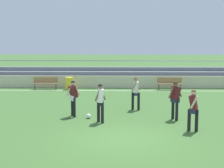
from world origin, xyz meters
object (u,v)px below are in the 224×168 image
Objects in this scene: player_white_challenging at (100,100)px; player_dark_dropping_back at (175,97)px; bleacher_stand at (75,75)px; player_dark_deep_cover at (193,107)px; player_dark_wide_right at (73,95)px; bench_far_left at (170,82)px; soccer_ball at (89,116)px; bench_far_right at (46,82)px; player_white_overlapping at (136,90)px; trash_bin at (69,83)px.

player_dark_dropping_back is at bearing 10.51° from player_white_challenging.
bleacher_stand is 16.84× the size of player_dark_deep_cover.
bleacher_stand is 16.50× the size of player_dark_wide_right.
bench_far_left is 8.18× the size of soccer_ball.
bench_far_right is at bearing 180.00° from bench_far_left.
bleacher_stand is 11.23m from player_white_overlapping.
player_dark_dropping_back reaches higher than soccer_ball.
soccer_ball is at bearing -66.21° from bench_far_right.
bench_far_right is at bearing 131.08° from player_white_overlapping.
trash_bin is 8.57m from player_white_overlapping.
player_dark_wide_right is at bearing -80.09° from trash_bin.
bench_far_left is 1.07× the size of player_dark_wide_right.
bench_far_left is 11.24m from player_dark_deep_cover.
bleacher_stand reaches higher than player_dark_dropping_back.
player_dark_wide_right is 7.66× the size of soccer_ball.
trash_bin is at bearing 106.07° from player_white_challenging.
player_dark_deep_cover is at bearing -78.57° from player_dark_dropping_back.
player_dark_wide_right is 4.65m from player_dark_dropping_back.
player_dark_deep_cover reaches higher than bench_far_left.
soccer_ball is (-2.23, -1.96, -0.90)m from player_white_overlapping.
soccer_ball is (0.74, -0.38, -0.89)m from player_dark_wide_right.
player_white_challenging is at bearing -73.93° from trash_bin.
bleacher_stand is 3.53m from bench_far_right.
trash_bin is (0.04, -3.00, -0.32)m from bleacher_stand.
bleacher_stand is at bearing 113.93° from player_white_overlapping.
soccer_ball is (-5.01, -9.14, -0.44)m from bench_far_left.
player_white_challenging is at bearing -40.79° from player_dark_wide_right.
player_dark_deep_cover reaches higher than soccer_ball.
bench_far_right is at bearing 110.57° from player_dark_wide_right.
bench_far_right is 12.22m from player_dark_dropping_back.
player_white_overlapping reaches higher than bench_far_left.
bench_far_left is (7.34, -3.08, -0.22)m from bleacher_stand.
bleacher_stand is 15.44× the size of bench_far_right.
bleacher_stand is 3.01m from trash_bin.
player_dark_dropping_back is (-1.14, -9.30, 0.48)m from bench_far_left.
player_white_challenging reaches higher than bench_far_right.
bleacher_stand reaches higher than player_dark_wide_right.
player_white_overlapping is (4.55, -10.26, 0.24)m from bleacher_stand.
bench_far_right reaches higher than soccer_ball.
bench_far_left is 10.44m from soccer_ball.
trash_bin is 10.41m from player_white_challenging.
bleacher_stand is 126.36× the size of soccer_ball.
player_white_overlapping reaches higher than trash_bin.
bench_far_right is 1.75m from trash_bin.
player_dark_deep_cover is at bearing -59.87° from trash_bin.
player_white_challenging is (4.62, -9.91, 0.46)m from bench_far_right.
trash_bin is at bearing -89.33° from bleacher_stand.
soccer_ball is at bearing 154.15° from player_dark_deep_cover.
bleacher_stand reaches higher than soccer_ball.
player_white_challenging is at bearing -52.53° from soccer_ball.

